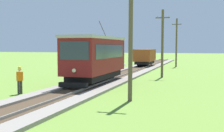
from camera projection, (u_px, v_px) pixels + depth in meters
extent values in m
cube|color=maroon|center=(96.00, 56.00, 22.80)|extent=(2.50, 8.00, 2.60)
cube|color=#B2ADA3|center=(96.00, 38.00, 22.70)|extent=(2.60, 8.32, 0.22)
cube|color=black|center=(96.00, 76.00, 22.91)|extent=(2.10, 7.04, 0.44)
cube|color=#2D3842|center=(74.00, 51.00, 18.95)|extent=(2.10, 0.03, 1.25)
cube|color=#2D3842|center=(111.00, 51.00, 22.39)|extent=(0.02, 6.72, 1.04)
sphere|color=#F4EAB2|center=(74.00, 71.00, 19.00)|extent=(0.28, 0.28, 0.28)
cylinder|color=black|center=(103.00, 29.00, 24.17)|extent=(0.05, 1.67, 1.19)
cube|color=black|center=(73.00, 85.00, 18.93)|extent=(2.00, 0.36, 0.32)
cylinder|color=black|center=(85.00, 79.00, 20.78)|extent=(1.54, 0.80, 0.80)
cylinder|color=black|center=(105.00, 73.00, 25.04)|extent=(1.54, 0.80, 0.80)
cube|color=#93471E|center=(145.00, 55.00, 41.86)|extent=(2.40, 5.20, 1.70)
cube|color=black|center=(145.00, 62.00, 41.94)|extent=(2.02, 4.78, 0.38)
cylinder|color=black|center=(143.00, 63.00, 40.46)|extent=(1.54, 0.76, 0.76)
cylinder|color=black|center=(147.00, 62.00, 43.42)|extent=(1.54, 0.76, 0.76)
cylinder|color=brown|center=(131.00, 36.00, 15.88)|extent=(0.24, 0.43, 7.27)
cylinder|color=brown|center=(162.00, 44.00, 28.18)|extent=(0.24, 0.36, 6.65)
cube|color=brown|center=(163.00, 18.00, 28.01)|extent=(1.40, 0.10, 0.10)
cylinder|color=silver|center=(157.00, 17.00, 28.17)|extent=(0.08, 0.08, 0.10)
cylinder|color=silver|center=(168.00, 16.00, 27.83)|extent=(0.08, 0.08, 0.10)
cylinder|color=brown|center=(176.00, 43.00, 42.72)|extent=(0.24, 0.47, 7.18)
cube|color=brown|center=(177.00, 24.00, 42.53)|extent=(1.40, 0.10, 0.10)
cylinder|color=silver|center=(173.00, 24.00, 42.69)|extent=(0.08, 0.08, 0.10)
cylinder|color=silver|center=(180.00, 24.00, 42.36)|extent=(0.08, 0.08, 0.10)
cone|color=gray|center=(119.00, 62.00, 45.34)|extent=(2.40, 2.40, 1.16)
cylinder|color=#38332D|center=(19.00, 87.00, 18.32)|extent=(0.15, 0.15, 0.86)
cylinder|color=#38332D|center=(21.00, 87.00, 18.39)|extent=(0.15, 0.15, 0.86)
cube|color=orange|center=(20.00, 76.00, 18.31)|extent=(0.44, 0.44, 0.58)
sphere|color=beige|center=(20.00, 69.00, 18.28)|extent=(0.22, 0.22, 0.22)
sphere|color=yellow|center=(19.00, 68.00, 18.27)|extent=(0.21, 0.21, 0.21)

